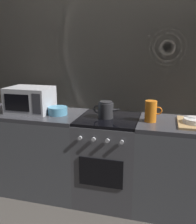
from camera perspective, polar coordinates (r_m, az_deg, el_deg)
ground_plane at (r=2.86m, az=2.22°, el=-18.92°), size 8.00×8.00×0.00m
back_wall at (r=2.73m, az=4.01°, el=6.60°), size 3.60×0.05×2.40m
counter_left at (r=2.95m, az=-15.17°, el=-8.42°), size 1.20×0.60×0.90m
stove_unit at (r=2.64m, az=2.32°, el=-10.76°), size 0.60×0.63×0.90m
microwave at (r=2.76m, az=-15.24°, el=2.75°), size 0.46×0.35×0.27m
kettle at (r=2.45m, az=1.83°, el=0.50°), size 0.28×0.15×0.17m
mixing_bowl at (r=2.61m, az=-9.20°, el=0.29°), size 0.20×0.20×0.08m
pitcher at (r=2.37m, az=12.03°, el=0.17°), size 0.16×0.11×0.20m
dish_pile at (r=2.41m, az=21.37°, el=-2.19°), size 0.30×0.40×0.07m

